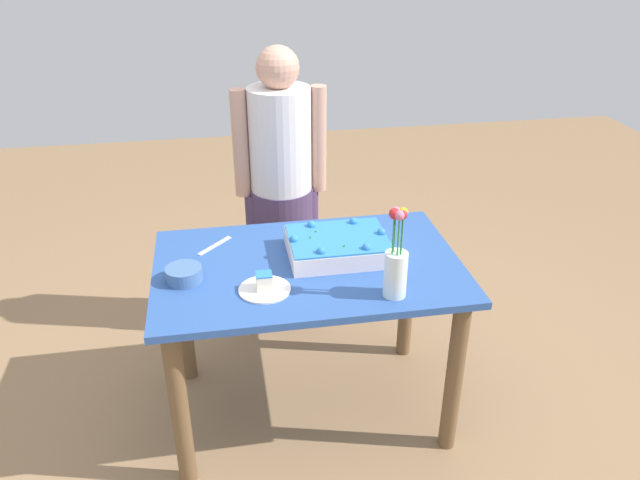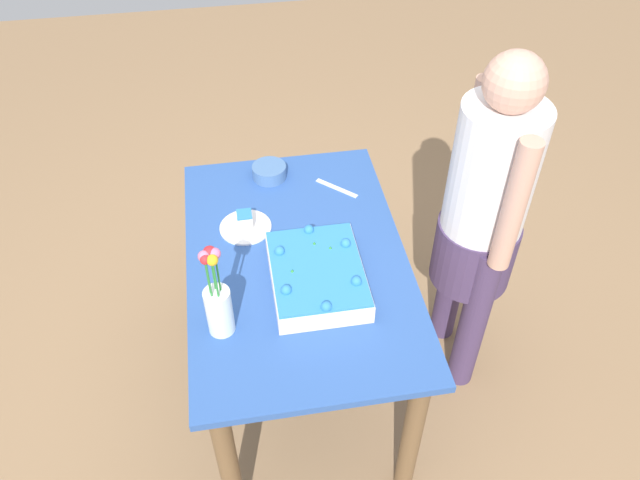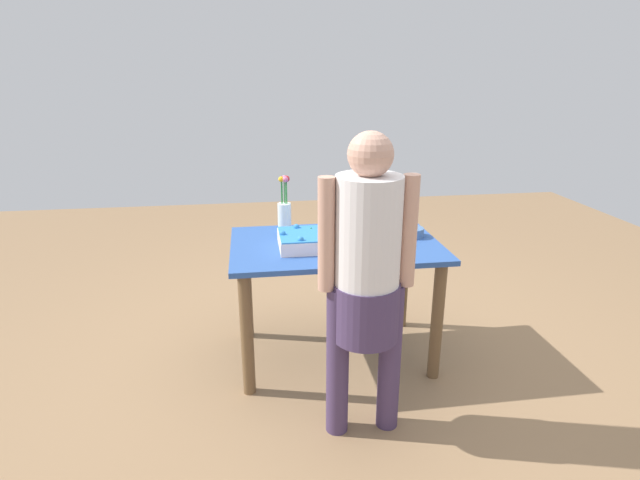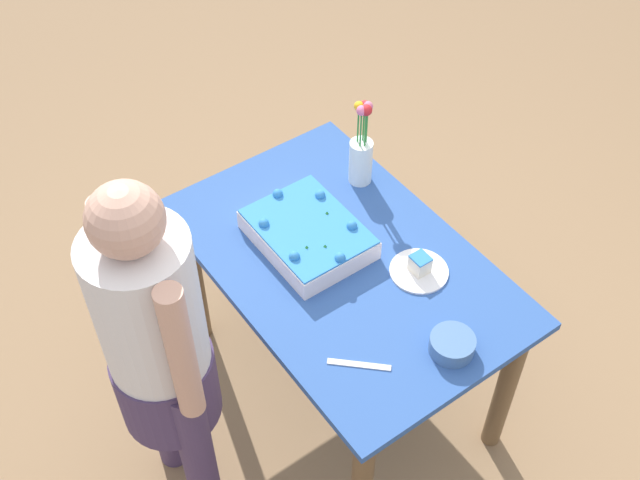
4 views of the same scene
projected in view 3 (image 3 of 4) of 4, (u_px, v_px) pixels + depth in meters
ground_plane at (334, 354)px, 3.20m from camera, size 8.00×8.00×0.00m
dining_table at (335, 264)px, 3.00m from camera, size 1.23×0.79×0.76m
sheet_cake at (314, 240)px, 2.88m from camera, size 0.41×0.31×0.11m
serving_plate_with_slice at (361, 230)px, 3.14m from camera, size 0.20×0.20×0.07m
cake_knife at (406, 252)px, 2.80m from camera, size 0.15×0.15×0.00m
flower_vase at (284, 211)px, 3.14m from camera, size 0.09×0.09×0.35m
fruit_bowl at (412, 232)px, 3.06m from camera, size 0.14×0.14×0.06m
person_standing at (367, 272)px, 2.28m from camera, size 0.45×0.31×1.49m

